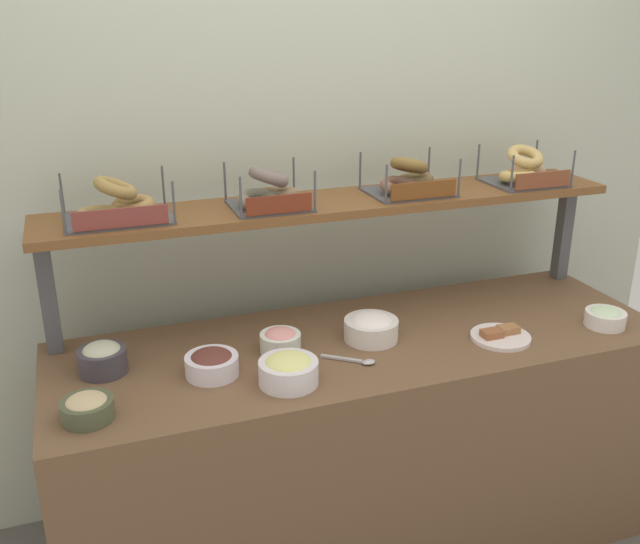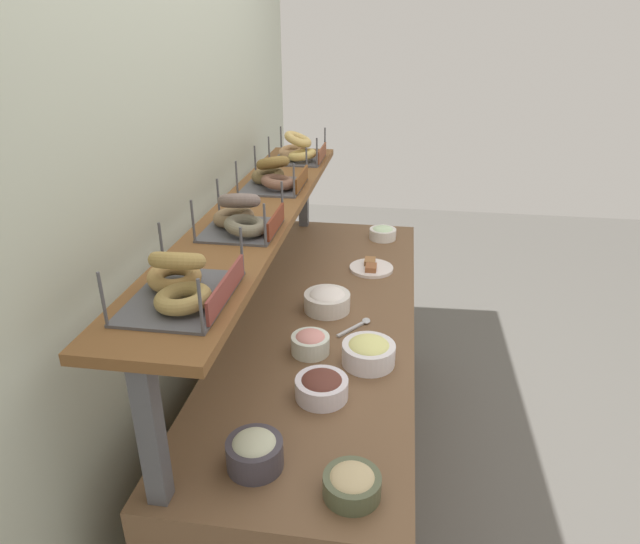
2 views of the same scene
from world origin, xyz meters
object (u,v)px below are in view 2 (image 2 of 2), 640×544
at_px(bowl_lox_spread, 310,342).
at_px(bowl_tuna_salad, 255,451).
at_px(bagel_basket_sesame, 299,151).
at_px(bagel_basket_poppy, 241,217).
at_px(bowl_hummus, 352,483).
at_px(bowl_egg_salad, 369,352).
at_px(serving_spoon_near_plate, 359,325).
at_px(bowl_cream_cheese, 326,300).
at_px(bagel_basket_cinnamon_raisin, 274,176).
at_px(bowl_chocolate_spread, 322,386).
at_px(serving_plate_white, 371,267).
at_px(bowl_scallion_spread, 383,233).
at_px(bagel_basket_everything, 181,283).

bearing_deg(bowl_lox_spread, bowl_tuna_salad, 174.56).
bearing_deg(bowl_tuna_salad, bagel_basket_sesame, 6.35).
bearing_deg(bagel_basket_poppy, bowl_hummus, -145.97).
bearing_deg(bowl_egg_salad, serving_spoon_near_plate, 11.93).
relative_size(bowl_hummus, serving_spoon_near_plate, 0.95).
relative_size(bowl_cream_cheese, bagel_basket_cinnamon_raisin, 0.63).
distance_m(bowl_chocolate_spread, bagel_basket_sesame, 1.41).
height_order(serving_plate_white, serving_spoon_near_plate, serving_plate_white).
height_order(bowl_scallion_spread, bowl_hummus, bowl_hummus).
distance_m(bowl_chocolate_spread, bowl_hummus, 0.40).
distance_m(bowl_cream_cheese, bowl_scallion_spread, 0.85).
height_order(bowl_chocolate_spread, bowl_scallion_spread, bowl_chocolate_spread).
relative_size(bowl_egg_salad, bagel_basket_cinnamon_raisin, 0.62).
distance_m(bowl_chocolate_spread, bagel_basket_cinnamon_raisin, 0.98).
relative_size(serving_plate_white, bagel_basket_poppy, 0.79).
bearing_deg(bagel_basket_cinnamon_raisin, bowl_cream_cheese, -134.15).
xyz_separation_m(bowl_chocolate_spread, bowl_hummus, (-0.37, -0.13, -0.00)).
bearing_deg(bowl_lox_spread, bowl_chocolate_spread, -162.59).
xyz_separation_m(bowl_lox_spread, bagel_basket_everything, (-0.46, 0.25, 0.44)).
relative_size(bowl_cream_cheese, serving_spoon_near_plate, 1.22).
height_order(serving_plate_white, bagel_basket_sesame, bagel_basket_sesame).
distance_m(bowl_egg_salad, bagel_basket_cinnamon_raisin, 0.87).
bearing_deg(bagel_basket_everything, bowl_tuna_salad, -117.56).
xyz_separation_m(serving_plate_white, bagel_basket_poppy, (-0.70, 0.40, 0.47)).
distance_m(bagel_basket_everything, bagel_basket_cinnamon_raisin, 1.03).
distance_m(bagel_basket_everything, bagel_basket_sesame, 1.51).
relative_size(bowl_egg_salad, bowl_lox_spread, 1.34).
xyz_separation_m(bowl_tuna_salad, bagel_basket_poppy, (0.60, 0.18, 0.43)).
distance_m(bowl_scallion_spread, bagel_basket_everything, 1.73).
distance_m(bowl_tuna_salad, bagel_basket_poppy, 0.76).
distance_m(bagel_basket_everything, bagel_basket_poppy, 0.50).
height_order(bagel_basket_cinnamon_raisin, bagel_basket_sesame, bagel_basket_sesame).
bearing_deg(serving_spoon_near_plate, bagel_basket_poppy, 113.40).
xyz_separation_m(bagel_basket_poppy, bagel_basket_cinnamon_raisin, (0.53, 0.01, -0.00)).
distance_m(bowl_lox_spread, bagel_basket_poppy, 0.50).
relative_size(serving_spoon_near_plate, bagel_basket_everything, 0.46).
distance_m(serving_plate_white, bagel_basket_poppy, 0.93).
xyz_separation_m(bowl_cream_cheese, bowl_chocolate_spread, (-0.56, -0.07, -0.01)).
bearing_deg(bagel_basket_sesame, bowl_tuna_salad, -173.65).
bearing_deg(bowl_tuna_salad, bowl_lox_spread, -5.44).
xyz_separation_m(serving_plate_white, bagel_basket_everything, (-1.20, 0.41, 0.46)).
bearing_deg(bagel_basket_poppy, bowl_cream_cheese, -41.33).
bearing_deg(bowl_scallion_spread, serving_spoon_near_plate, 177.37).
bearing_deg(bagel_basket_sesame, bagel_basket_poppy, 179.85).
relative_size(serving_plate_white, bagel_basket_sesame, 0.74).
relative_size(bowl_chocolate_spread, serving_plate_white, 0.81).
bearing_deg(bowl_cream_cheese, bowl_tuna_salad, 175.81).
bearing_deg(bowl_cream_cheese, bowl_lox_spread, 178.02).
bearing_deg(bowl_lox_spread, bagel_basket_cinnamon_raisin, 23.35).
xyz_separation_m(bowl_hummus, serving_plate_white, (1.36, 0.04, -0.02)).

